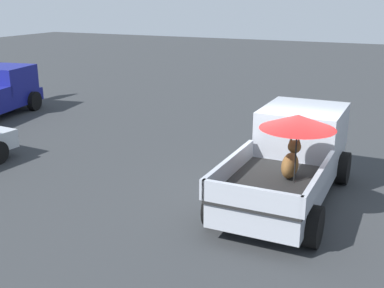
{
  "coord_description": "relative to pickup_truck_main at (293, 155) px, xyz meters",
  "views": [
    {
      "loc": [
        -10.02,
        -2.29,
        4.48
      ],
      "look_at": [
        -0.07,
        2.28,
        1.1
      ],
      "focal_mm": 45.24,
      "sensor_mm": 36.0,
      "label": 1
    }
  ],
  "objects": [
    {
      "name": "ground_plane",
      "position": [
        -0.42,
        0.03,
        -0.99
      ],
      "size": [
        80.0,
        80.0,
        0.0
      ],
      "primitive_type": "plane",
      "color": "#2D3033"
    },
    {
      "name": "pickup_truck_main",
      "position": [
        0.0,
        0.0,
        0.0
      ],
      "size": [
        5.07,
        2.29,
        2.28
      ],
      "rotation": [
        0.0,
        0.0,
        -0.01
      ],
      "color": "black",
      "rests_on": "ground"
    }
  ]
}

